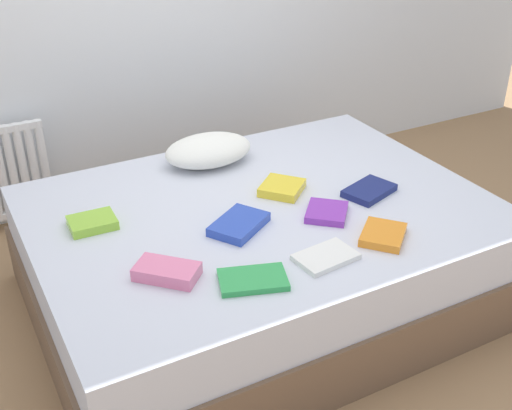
% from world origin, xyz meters
% --- Properties ---
extents(ground_plane, '(8.00, 8.00, 0.00)m').
position_xyz_m(ground_plane, '(0.00, 0.00, 0.00)').
color(ground_plane, '#93704C').
extents(bed, '(2.00, 1.50, 0.50)m').
position_xyz_m(bed, '(0.00, 0.00, 0.25)').
color(bed, brown).
rests_on(bed, ground).
extents(radiator, '(0.38, 0.04, 0.53)m').
position_xyz_m(radiator, '(-0.87, 1.20, 0.35)').
color(radiator, white).
rests_on(radiator, ground).
extents(pillow, '(0.44, 0.31, 0.14)m').
position_xyz_m(pillow, '(-0.02, 0.51, 0.57)').
color(pillow, white).
rests_on(pillow, bed).
extents(textbook_white, '(0.24, 0.17, 0.02)m').
position_xyz_m(textbook_white, '(0.01, -0.48, 0.51)').
color(textbook_white, white).
rests_on(textbook_white, bed).
extents(textbook_navy, '(0.27, 0.22, 0.03)m').
position_xyz_m(textbook_navy, '(0.49, -0.13, 0.52)').
color(textbook_navy, navy).
rests_on(textbook_navy, bed).
extents(textbook_yellow, '(0.25, 0.25, 0.04)m').
position_xyz_m(textbook_yellow, '(0.15, 0.07, 0.52)').
color(textbook_yellow, yellow).
rests_on(textbook_yellow, bed).
extents(textbook_green, '(0.28, 0.22, 0.02)m').
position_xyz_m(textbook_green, '(-0.30, -0.48, 0.51)').
color(textbook_green, green).
rests_on(textbook_green, bed).
extents(textbook_purple, '(0.25, 0.25, 0.03)m').
position_xyz_m(textbook_purple, '(0.21, -0.21, 0.52)').
color(textbook_purple, purple).
rests_on(textbook_purple, bed).
extents(textbook_blue, '(0.30, 0.27, 0.04)m').
position_xyz_m(textbook_blue, '(-0.17, -0.12, 0.52)').
color(textbook_blue, '#2847B7').
rests_on(textbook_blue, bed).
extents(textbook_pink, '(0.25, 0.25, 0.05)m').
position_xyz_m(textbook_pink, '(-0.56, -0.30, 0.52)').
color(textbook_pink, pink).
rests_on(textbook_pink, bed).
extents(textbook_lime, '(0.19, 0.16, 0.04)m').
position_xyz_m(textbook_lime, '(-0.70, 0.18, 0.52)').
color(textbook_lime, '#8CC638').
rests_on(textbook_lime, bed).
extents(textbook_orange, '(0.26, 0.25, 0.03)m').
position_xyz_m(textbook_orange, '(0.30, -0.47, 0.52)').
color(textbook_orange, orange).
rests_on(textbook_orange, bed).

